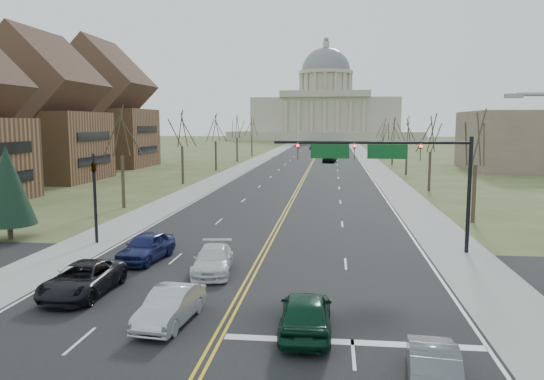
% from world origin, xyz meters
% --- Properties ---
extents(ground, '(600.00, 600.00, 0.00)m').
position_xyz_m(ground, '(0.00, 0.00, 0.00)').
color(ground, '#414D26').
rests_on(ground, ground).
extents(road, '(20.00, 380.00, 0.01)m').
position_xyz_m(road, '(0.00, 110.00, 0.01)').
color(road, black).
rests_on(road, ground).
extents(cross_road, '(120.00, 14.00, 0.01)m').
position_xyz_m(cross_road, '(0.00, 6.00, 0.01)').
color(cross_road, black).
rests_on(cross_road, ground).
extents(sidewalk_left, '(4.00, 380.00, 0.03)m').
position_xyz_m(sidewalk_left, '(-12.00, 110.00, 0.01)').
color(sidewalk_left, gray).
rests_on(sidewalk_left, ground).
extents(sidewalk_right, '(4.00, 380.00, 0.03)m').
position_xyz_m(sidewalk_right, '(12.00, 110.00, 0.01)').
color(sidewalk_right, gray).
rests_on(sidewalk_right, ground).
extents(center_line, '(0.42, 380.00, 0.01)m').
position_xyz_m(center_line, '(0.00, 110.00, 0.01)').
color(center_line, gold).
rests_on(center_line, road).
extents(edge_line_left, '(0.15, 380.00, 0.01)m').
position_xyz_m(edge_line_left, '(-9.80, 110.00, 0.01)').
color(edge_line_left, silver).
rests_on(edge_line_left, road).
extents(edge_line_right, '(0.15, 380.00, 0.01)m').
position_xyz_m(edge_line_right, '(9.80, 110.00, 0.01)').
color(edge_line_right, silver).
rests_on(edge_line_right, road).
extents(stop_bar, '(9.50, 0.50, 0.01)m').
position_xyz_m(stop_bar, '(5.00, -1.00, 0.01)').
color(stop_bar, silver).
rests_on(stop_bar, road).
extents(capitol, '(90.00, 60.00, 50.00)m').
position_xyz_m(capitol, '(0.00, 249.91, 14.20)').
color(capitol, '#B1AD93').
rests_on(capitol, ground).
extents(signal_mast, '(12.12, 0.44, 7.20)m').
position_xyz_m(signal_mast, '(7.45, 13.50, 5.76)').
color(signal_mast, black).
rests_on(signal_mast, ground).
extents(signal_left, '(0.32, 0.36, 6.00)m').
position_xyz_m(signal_left, '(-11.50, 13.50, 3.71)').
color(signal_left, black).
rests_on(signal_left, ground).
extents(tree_r_0, '(3.74, 3.74, 8.50)m').
position_xyz_m(tree_r_0, '(15.50, 24.00, 6.55)').
color(tree_r_0, '#33241E').
rests_on(tree_r_0, ground).
extents(tree_l_0, '(3.96, 3.96, 9.00)m').
position_xyz_m(tree_l_0, '(-15.50, 28.00, 6.94)').
color(tree_l_0, '#33241E').
rests_on(tree_l_0, ground).
extents(tree_r_1, '(3.74, 3.74, 8.50)m').
position_xyz_m(tree_r_1, '(15.50, 44.00, 6.55)').
color(tree_r_1, '#33241E').
rests_on(tree_r_1, ground).
extents(tree_l_1, '(3.96, 3.96, 9.00)m').
position_xyz_m(tree_l_1, '(-15.50, 48.00, 6.94)').
color(tree_l_1, '#33241E').
rests_on(tree_l_1, ground).
extents(tree_r_2, '(3.74, 3.74, 8.50)m').
position_xyz_m(tree_r_2, '(15.50, 64.00, 6.55)').
color(tree_r_2, '#33241E').
rests_on(tree_r_2, ground).
extents(tree_l_2, '(3.96, 3.96, 9.00)m').
position_xyz_m(tree_l_2, '(-15.50, 68.00, 6.94)').
color(tree_l_2, '#33241E').
rests_on(tree_l_2, ground).
extents(tree_r_3, '(3.74, 3.74, 8.50)m').
position_xyz_m(tree_r_3, '(15.50, 84.00, 6.55)').
color(tree_r_3, '#33241E').
rests_on(tree_r_3, ground).
extents(tree_l_3, '(3.96, 3.96, 9.00)m').
position_xyz_m(tree_l_3, '(-15.50, 88.00, 6.94)').
color(tree_l_3, '#33241E').
rests_on(tree_l_3, ground).
extents(tree_r_4, '(3.74, 3.74, 8.50)m').
position_xyz_m(tree_r_4, '(15.50, 104.00, 6.55)').
color(tree_r_4, '#33241E').
rests_on(tree_r_4, ground).
extents(tree_l_4, '(3.96, 3.96, 9.00)m').
position_xyz_m(tree_l_4, '(-15.50, 108.00, 6.94)').
color(tree_l_4, '#33241E').
rests_on(tree_l_4, ground).
extents(conifer_l, '(3.64, 3.64, 6.50)m').
position_xyz_m(conifer_l, '(-18.00, 14.00, 3.74)').
color(conifer_l, '#33241E').
rests_on(conifer_l, ground).
extents(bldg_left_mid, '(15.10, 14.28, 20.75)m').
position_xyz_m(bldg_left_mid, '(-36.00, 50.00, 8.54)').
color(bldg_left_mid, brown).
rests_on(bldg_left_mid, ground).
extents(bldg_left_far, '(17.10, 14.28, 23.25)m').
position_xyz_m(bldg_left_far, '(-38.00, 74.00, 9.54)').
color(bldg_left_far, brown).
rests_on(bldg_left_far, ground).
extents(bldg_right_mass, '(25.00, 20.00, 10.00)m').
position_xyz_m(bldg_right_mass, '(40.00, 76.00, 5.00)').
color(bldg_right_mass, '#685C4A').
rests_on(bldg_right_mass, ground).
extents(car_nb_inner_lead, '(2.05, 4.89, 1.65)m').
position_xyz_m(car_nb_inner_lead, '(3.25, -0.35, 0.84)').
color(car_nb_inner_lead, '#0B311F').
rests_on(car_nb_inner_lead, road).
extents(car_nb_outer_lead, '(1.89, 4.32, 1.38)m').
position_xyz_m(car_nb_outer_lead, '(7.32, -3.92, 0.70)').
color(car_nb_outer_lead, '#51555A').
rests_on(car_nb_outer_lead, road).
extents(car_sb_inner_lead, '(1.96, 4.48, 1.43)m').
position_xyz_m(car_sb_inner_lead, '(-2.19, 0.05, 0.73)').
color(car_sb_inner_lead, '#A5A7AD').
rests_on(car_sb_inner_lead, road).
extents(car_sb_outer_lead, '(2.56, 5.38, 1.48)m').
position_xyz_m(car_sb_outer_lead, '(-7.36, 3.07, 0.75)').
color(car_sb_outer_lead, black).
rests_on(car_sb_outer_lead, road).
extents(car_sb_inner_second, '(2.52, 5.04, 1.40)m').
position_xyz_m(car_sb_inner_second, '(-2.12, 7.35, 0.71)').
color(car_sb_inner_second, silver).
rests_on(car_sb_inner_second, road).
extents(car_sb_outer_second, '(2.54, 5.01, 1.63)m').
position_xyz_m(car_sb_outer_second, '(-6.56, 9.39, 0.83)').
color(car_sb_outer_second, '#171C50').
rests_on(car_sb_outer_second, road).
extents(car_far_nb, '(3.08, 5.60, 1.49)m').
position_xyz_m(car_far_nb, '(3.53, 88.82, 0.76)').
color(car_far_nb, black).
rests_on(car_far_nb, road).
extents(car_far_sb, '(2.26, 4.95, 1.64)m').
position_xyz_m(car_far_sb, '(-1.87, 140.96, 0.83)').
color(car_far_sb, '#45474C').
rests_on(car_far_sb, road).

